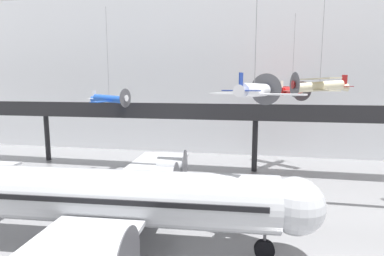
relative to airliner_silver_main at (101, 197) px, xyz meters
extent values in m
cube|color=silver|center=(10.43, 31.76, 9.32)|extent=(140.00, 3.00, 25.92)
cube|color=black|center=(10.43, 20.16, 3.70)|extent=(110.00, 3.20, 0.90)
cube|color=black|center=(10.43, 18.62, 4.70)|extent=(110.00, 0.12, 1.10)
cylinder|color=black|center=(-19.82, 21.12, -0.20)|extent=(0.70, 0.70, 6.89)
cylinder|color=black|center=(10.43, 21.12, -0.20)|extent=(0.70, 0.70, 6.89)
cylinder|color=#B7BABF|center=(0.13, 0.01, 0.05)|extent=(23.34, 5.11, 3.67)
sphere|color=#B7BABF|center=(12.65, 0.79, 0.05)|extent=(3.59, 3.59, 3.59)
cube|color=black|center=(0.13, 0.01, 0.42)|extent=(21.73, 5.08, 0.33)
cube|color=#B7BABF|center=(0.36, 9.28, -0.77)|extent=(6.30, 15.12, 0.28)
cylinder|color=#B7BABF|center=(2.17, 6.13, -0.72)|extent=(2.80, 1.93, 1.76)
cylinder|color=#4C4C51|center=(3.65, 6.22, -0.72)|extent=(0.27, 3.34, 3.34)
cylinder|color=#B7BABF|center=(1.86, 11.15, -0.72)|extent=(2.80, 1.93, 1.76)
cylinder|color=#4C4C51|center=(3.34, 11.25, -0.72)|extent=(0.27, 3.34, 3.34)
cylinder|color=#4C4C51|center=(10.88, 0.68, -2.39)|extent=(0.20, 0.20, 1.21)
cylinder|color=black|center=(10.88, 0.68, -2.99)|extent=(1.32, 0.46, 1.30)
cylinder|color=#4C4C51|center=(0.21, 2.95, -2.39)|extent=(0.20, 0.20, 1.21)
cylinder|color=black|center=(0.21, 2.95, -2.99)|extent=(1.32, 0.46, 1.30)
cylinder|color=#4C4C51|center=(0.58, -2.90, -2.39)|extent=(0.20, 0.20, 1.21)
cylinder|color=silver|center=(9.98, 2.31, 7.13)|extent=(2.29, 4.25, 0.91)
cone|color=navy|center=(10.75, 4.37, 7.15)|extent=(0.98, 0.93, 0.78)
cylinder|color=#4C4C51|center=(10.81, 4.52, 7.15)|extent=(2.14, 0.83, 2.26)
cone|color=silver|center=(9.27, 0.39, 7.11)|extent=(1.09, 1.32, 0.75)
cube|color=silver|center=(10.07, 2.55, 6.87)|extent=(6.31, 3.18, 0.10)
cube|color=navy|center=(9.18, 0.15, 7.65)|extent=(0.24, 0.50, 1.05)
cube|color=navy|center=(9.18, 0.15, 7.13)|extent=(2.30, 1.27, 0.06)
cylinder|color=slate|center=(9.98, 2.31, 12.10)|extent=(0.04, 0.04, 9.07)
cylinder|color=beige|center=(16.19, 12.83, 7.35)|extent=(4.52, 1.99, 1.22)
cone|color=maroon|center=(13.96, 12.25, 7.51)|extent=(0.91, 0.97, 0.82)
cylinder|color=#4C4C51|center=(13.81, 12.21, 7.52)|extent=(0.63, 2.30, 2.36)
cone|color=beige|center=(18.25, 13.37, 7.20)|extent=(1.38, 1.06, 0.85)
cube|color=beige|center=(15.93, 12.76, 8.08)|extent=(2.70, 6.68, 0.10)
cube|color=beige|center=(15.93, 12.76, 6.99)|extent=(2.70, 6.68, 0.10)
cube|color=maroon|center=(18.51, 13.43, 7.90)|extent=(0.53, 0.19, 1.09)
cube|color=maroon|center=(18.51, 13.43, 7.35)|extent=(1.11, 2.42, 0.06)
cylinder|color=slate|center=(16.19, 12.83, 12.23)|extent=(0.04, 0.04, 8.84)
cylinder|color=#1E4CAD|center=(-7.15, 16.13, 5.84)|extent=(4.32, 1.69, 1.09)
cone|color=white|center=(-5.00, 15.70, 5.96)|extent=(0.84, 0.90, 0.78)
cylinder|color=#4C4C51|center=(-4.85, 15.67, 5.97)|extent=(0.49, 2.22, 2.26)
cone|color=#1E4CAD|center=(-9.16, 16.54, 5.73)|extent=(1.29, 0.95, 0.80)
cube|color=#1E4CAD|center=(-6.90, 16.08, 5.58)|extent=(2.26, 6.41, 0.10)
cube|color=white|center=(-9.41, 16.59, 6.36)|extent=(0.51, 0.16, 1.04)
cube|color=white|center=(-9.41, 16.59, 5.84)|extent=(0.95, 2.32, 0.06)
cylinder|color=slate|center=(-7.15, 16.13, 11.42)|extent=(0.04, 0.04, 10.30)
cylinder|color=red|center=(15.10, 24.01, 6.78)|extent=(3.73, 4.81, 1.25)
cone|color=silver|center=(16.59, 26.21, 6.68)|extent=(1.25, 1.23, 0.94)
cylinder|color=#4C4C51|center=(16.69, 26.37, 6.67)|extent=(2.28, 1.56, 2.73)
cone|color=red|center=(13.72, 21.97, 6.88)|extent=(1.52, 1.65, 0.94)
cube|color=red|center=(15.27, 24.27, 7.28)|extent=(7.04, 5.31, 0.10)
cube|color=silver|center=(13.55, 21.71, 7.41)|extent=(0.40, 0.55, 1.26)
cube|color=silver|center=(13.55, 21.71, 6.78)|extent=(2.61, 2.04, 0.06)
cylinder|color=slate|center=(15.10, 24.01, 11.96)|extent=(0.04, 0.04, 9.31)
camera|label=1|loc=(9.77, -17.75, 7.41)|focal=28.00mm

